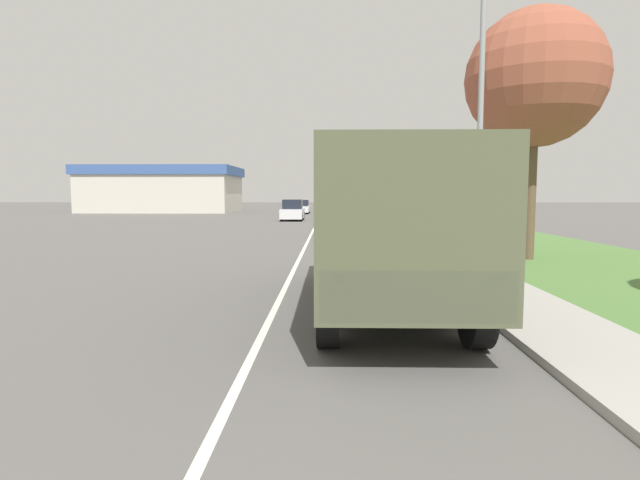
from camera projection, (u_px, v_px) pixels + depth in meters
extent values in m
plane|color=#565451|center=(317.00, 223.00, 36.73)|extent=(180.00, 180.00, 0.00)
cube|color=silver|center=(317.00, 223.00, 36.73)|extent=(0.12, 120.00, 0.00)
cube|color=#9E9B93|center=(378.00, 222.00, 36.63)|extent=(1.80, 120.00, 0.12)
cube|color=#4C7538|center=(438.00, 223.00, 36.54)|extent=(7.00, 120.00, 0.02)
cube|color=#474C38|center=(373.00, 213.00, 11.48)|extent=(2.32, 1.97, 2.11)
cube|color=#4C5138|center=(392.00, 219.00, 7.98)|extent=(2.32, 5.06, 2.19)
cube|color=#474C38|center=(418.00, 297.00, 5.58)|extent=(2.21, 0.10, 0.60)
cube|color=red|center=(340.00, 279.00, 5.56)|extent=(0.12, 0.06, 0.12)
cube|color=red|center=(497.00, 279.00, 5.52)|extent=(0.12, 0.06, 0.12)
cylinder|color=black|center=(329.00, 260.00, 11.51)|extent=(0.30, 1.15, 1.15)
cylinder|color=black|center=(417.00, 260.00, 11.46)|extent=(0.30, 1.15, 1.15)
cylinder|color=black|center=(328.00, 305.00, 6.85)|extent=(0.30, 1.15, 1.15)
cylinder|color=black|center=(476.00, 306.00, 6.80)|extent=(0.30, 1.15, 1.15)
cylinder|color=black|center=(328.00, 285.00, 8.36)|extent=(0.30, 1.15, 1.15)
cylinder|color=black|center=(450.00, 286.00, 8.31)|extent=(0.30, 1.15, 1.15)
cube|color=silver|center=(354.00, 228.00, 23.42)|extent=(1.70, 4.72, 0.62)
cube|color=black|center=(354.00, 215.00, 23.46)|extent=(1.50, 2.12, 0.65)
cylinder|color=black|center=(338.00, 230.00, 24.96)|extent=(0.20, 0.64, 0.64)
cylinder|color=black|center=(368.00, 230.00, 24.92)|extent=(0.20, 0.64, 0.64)
cylinder|color=black|center=(339.00, 235.00, 21.95)|extent=(0.20, 0.64, 0.64)
cylinder|color=black|center=(373.00, 235.00, 21.92)|extent=(0.20, 0.64, 0.64)
cube|color=silver|center=(293.00, 214.00, 39.70)|extent=(1.71, 4.06, 0.74)
cube|color=black|center=(293.00, 204.00, 39.72)|extent=(1.51, 1.83, 0.75)
cylinder|color=black|center=(285.00, 216.00, 41.03)|extent=(0.20, 0.64, 0.64)
cylinder|color=black|center=(303.00, 216.00, 41.00)|extent=(0.20, 0.64, 0.64)
cylinder|color=black|center=(282.00, 217.00, 38.45)|extent=(0.20, 0.64, 0.64)
cylinder|color=black|center=(301.00, 217.00, 38.41)|extent=(0.20, 0.64, 0.64)
cube|color=silver|center=(301.00, 209.00, 54.02)|extent=(1.76, 4.80, 0.63)
cube|color=black|center=(301.00, 203.00, 54.05)|extent=(1.55, 2.16, 0.66)
cylinder|color=black|center=(295.00, 210.00, 55.58)|extent=(0.20, 0.64, 0.64)
cylinder|color=black|center=(309.00, 210.00, 55.54)|extent=(0.20, 0.64, 0.64)
cylinder|color=black|center=(293.00, 211.00, 52.52)|extent=(0.20, 0.64, 0.64)
cylinder|color=black|center=(308.00, 211.00, 52.49)|extent=(0.20, 0.64, 0.64)
cylinder|color=gray|center=(480.00, 132.00, 12.45)|extent=(0.14, 0.14, 7.04)
cylinder|color=brown|center=(531.00, 189.00, 15.79)|extent=(0.34, 0.34, 4.49)
sphere|color=brown|center=(535.00, 79.00, 15.48)|extent=(4.25, 4.25, 4.25)
cube|color=beige|center=(164.00, 194.00, 58.84)|extent=(16.65, 10.62, 4.21)
cube|color=#385693|center=(163.00, 171.00, 58.59)|extent=(17.31, 11.04, 1.05)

